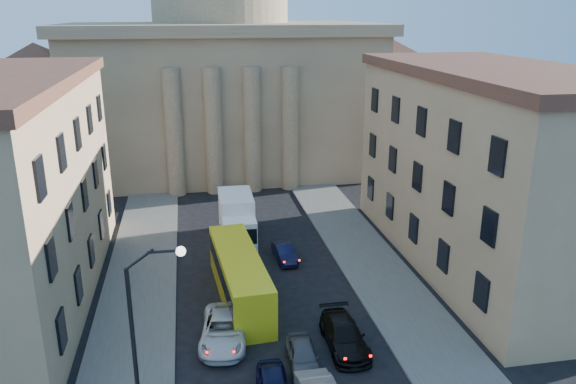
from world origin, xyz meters
name	(u,v)px	position (x,y,z in m)	size (l,w,h in m)	color
sidewalk_left	(135,316)	(-8.50, 18.00, 0.07)	(5.00, 60.00, 0.15)	#52504B
sidewalk_right	(393,293)	(8.50, 18.00, 0.07)	(5.00, 60.00, 0.15)	#52504B
church	(223,67)	(0.00, 55.47, 11.88)	(68.02, 28.76, 36.60)	#856B51
building_right	(490,167)	(17.00, 22.00, 7.42)	(11.60, 26.60, 14.70)	tan
street_lamp	(144,324)	(-6.97, 8.00, 5.29)	(2.62, 0.44, 8.83)	black
car_left_mid	(224,330)	(-3.21, 14.25, 0.78)	(2.58, 5.60, 1.56)	silver
car_right_mid	(344,335)	(3.50, 12.46, 0.75)	(2.10, 5.16, 1.50)	black
car_right_far	(303,356)	(0.80, 11.03, 0.67)	(1.59, 3.95, 1.35)	#49484D
car_right_distant	(285,253)	(2.19, 24.64, 0.62)	(1.31, 3.77, 1.24)	black
city_bus	(239,275)	(-1.78, 19.21, 1.70)	(3.37, 11.36, 3.16)	gold
box_truck	(237,221)	(-0.99, 29.17, 1.79)	(2.81, 6.90, 3.77)	white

